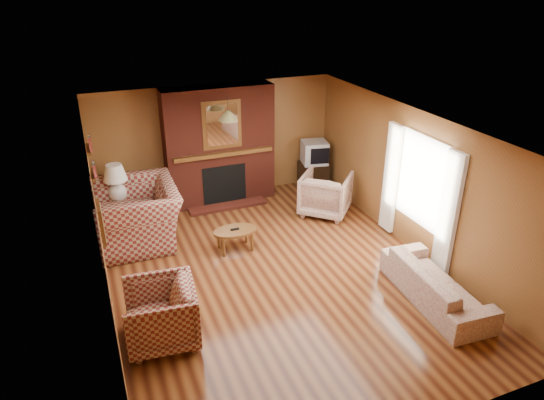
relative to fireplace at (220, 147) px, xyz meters
name	(u,v)px	position (x,y,z in m)	size (l,w,h in m)	color
floor	(275,273)	(0.00, -2.98, -1.18)	(6.50, 6.50, 0.00)	#401B0D
ceiling	(276,128)	(0.00, -2.98, 1.22)	(6.50, 6.50, 0.00)	silver
wall_back	(216,142)	(0.00, 0.27, 0.02)	(6.50, 6.50, 0.00)	olive
wall_front	(408,347)	(0.00, -6.23, 0.02)	(6.50, 6.50, 0.00)	olive
wall_left	(101,237)	(-2.50, -2.98, 0.02)	(6.50, 6.50, 0.00)	olive
wall_right	(414,182)	(2.50, -2.98, 0.02)	(6.50, 6.50, 0.00)	olive
fireplace	(220,147)	(0.00, 0.00, 0.00)	(2.20, 0.82, 2.40)	#5B1E13
window_right	(419,191)	(2.45, -3.18, -0.06)	(0.10, 1.85, 2.00)	beige
bookshelf	(91,157)	(-2.44, -1.08, 0.48)	(0.09, 0.55, 0.71)	brown
botanical_print	(101,223)	(-2.47, -3.28, 0.37)	(0.05, 0.40, 0.50)	brown
pendant_light	(228,115)	(0.00, -0.68, 0.82)	(0.36, 0.36, 0.48)	black
plaid_loveseat	(137,214)	(-1.85, -1.09, -0.66)	(1.60, 1.40, 1.04)	maroon
plaid_armchair	(161,314)	(-1.95, -3.87, -0.77)	(0.88, 0.91, 0.83)	maroon
floral_sofa	(436,284)	(1.90, -4.49, -0.90)	(1.92, 0.75, 0.56)	beige
floral_armchair	(326,194)	(1.73, -1.36, -0.76)	(0.89, 0.92, 0.84)	beige
coffee_table	(235,233)	(-0.36, -2.04, -0.85)	(0.75, 0.47, 0.41)	brown
side_table	(121,215)	(-2.10, -0.53, -0.89)	(0.44, 0.44, 0.58)	brown
table_lamp	(116,181)	(-2.10, -0.53, -0.21)	(0.43, 0.43, 0.70)	silver
tv_stand	(313,176)	(2.05, -0.18, -0.88)	(0.56, 0.51, 0.61)	black
crt_tv	(314,152)	(2.05, -0.19, -0.33)	(0.61, 0.61, 0.48)	#ABADB3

